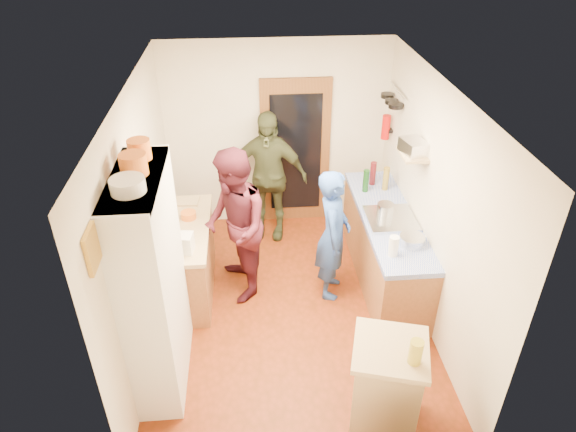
{
  "coord_description": "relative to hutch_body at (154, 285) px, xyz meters",
  "views": [
    {
      "loc": [
        -0.4,
        -4.46,
        4.08
      ],
      "look_at": [
        -0.01,
        0.15,
        1.17
      ],
      "focal_mm": 32.0,
      "sensor_mm": 36.0,
      "label": 1
    }
  ],
  "objects": [
    {
      "name": "bottle_b",
      "position": [
        2.48,
        2.07,
        -0.05
      ],
      "size": [
        0.1,
        0.1,
        0.31
      ],
      "primitive_type": "cylinder",
      "rotation": [
        0.0,
        0.0,
        -0.3
      ],
      "color": "#591419",
      "rests_on": "right_counter_top"
    },
    {
      "name": "orange_bowl",
      "position": [
        0.18,
        1.43,
        -0.16
      ],
      "size": [
        0.21,
        0.21,
        0.08
      ],
      "primitive_type": "cylinder",
      "rotation": [
        0.0,
        0.0,
        0.2
      ],
      "color": "orange",
      "rests_on": "left_counter_top"
    },
    {
      "name": "radio",
      "position": [
        2.67,
        1.25,
        0.69
      ],
      "size": [
        0.28,
        0.34,
        0.15
      ],
      "primitive_type": "cube",
      "rotation": [
        0.0,
        0.0,
        0.24
      ],
      "color": "silver",
      "rests_on": "wall_shelf"
    },
    {
      "name": "left_counter_base",
      "position": [
        0.1,
        1.25,
        -0.68
      ],
      "size": [
        0.6,
        1.4,
        0.85
      ],
      "primitive_type": "cube",
      "color": "#965B35",
      "rests_on": "ground"
    },
    {
      "name": "pan_hang_a",
      "position": [
        2.7,
        2.15,
        0.82
      ],
      "size": [
        0.18,
        0.18,
        0.05
      ],
      "primitive_type": "cylinder",
      "color": "black",
      "rests_on": "pan_rail"
    },
    {
      "name": "wall_shelf",
      "position": [
        2.67,
        1.25,
        0.6
      ],
      "size": [
        0.26,
        0.42,
        0.03
      ],
      "primitive_type": "cube",
      "color": "tan",
      "rests_on": "wall_right"
    },
    {
      "name": "person_left",
      "position": [
        0.73,
        1.22,
        -0.18
      ],
      "size": [
        0.86,
        1.01,
        1.84
      ],
      "primitive_type": "imported",
      "rotation": [
        0.0,
        0.0,
        -1.38
      ],
      "color": "#40131D",
      "rests_on": "ground"
    },
    {
      "name": "paper_towel",
      "position": [
        2.35,
        0.53,
        -0.09
      ],
      "size": [
        0.13,
        0.13,
        0.22
      ],
      "primitive_type": "cylinder",
      "rotation": [
        0.0,
        0.0,
        -0.33
      ],
      "color": "white",
      "rests_on": "right_counter_top"
    },
    {
      "name": "orange_pot_b",
      "position": [
        0.0,
        0.32,
        1.18
      ],
      "size": [
        0.19,
        0.19,
        0.17
      ],
      "primitive_type": "cylinder",
      "color": "orange",
      "rests_on": "hutch_top_shelf"
    },
    {
      "name": "hob",
      "position": [
        2.5,
        1.19,
        -0.18
      ],
      "size": [
        0.55,
        0.58,
        0.04
      ],
      "primitive_type": "cube",
      "color": "silver",
      "rests_on": "right_counter_top"
    },
    {
      "name": "ext_bracket",
      "position": [
        2.77,
        2.5,
        0.35
      ],
      "size": [
        0.06,
        0.1,
        0.04
      ],
      "primitive_type": "cube",
      "color": "black",
      "rests_on": "wall_right"
    },
    {
      "name": "pot_on_hob",
      "position": [
        2.45,
        1.28,
        -0.1
      ],
      "size": [
        0.19,
        0.19,
        0.13
      ],
      "primitive_type": "cylinder",
      "color": "silver",
      "rests_on": "hob"
    },
    {
      "name": "person_back",
      "position": [
        1.15,
        2.38,
        -0.19
      ],
      "size": [
        1.13,
        0.67,
        1.81
      ],
      "primitive_type": "imported",
      "rotation": [
        0.0,
        0.0,
        -0.23
      ],
      "color": "#343821",
      "rests_on": "ground"
    },
    {
      "name": "fire_extinguisher",
      "position": [
        2.71,
        2.5,
        0.4
      ],
      "size": [
        0.11,
        0.11,
        0.32
      ],
      "primitive_type": "cylinder",
      "color": "red",
      "rests_on": "wall_right"
    },
    {
      "name": "mixing_bowl",
      "position": [
        2.6,
        0.7,
        -0.15
      ],
      "size": [
        0.33,
        0.33,
        0.1
      ],
      "primitive_type": "cylinder",
      "rotation": [
        0.0,
        0.0,
        0.29
      ],
      "color": "silver",
      "rests_on": "right_counter_top"
    },
    {
      "name": "oil_jar",
      "position": [
        2.15,
        -0.91,
        -0.08
      ],
      "size": [
        0.14,
        0.14,
        0.22
      ],
      "primitive_type": "cylinder",
      "rotation": [
        0.0,
        0.0,
        -0.28
      ],
      "color": "#AD9E2D",
      "rests_on": "island_top"
    },
    {
      "name": "orange_pot_a",
      "position": [
        0.0,
        0.04,
        1.19
      ],
      "size": [
        0.22,
        0.22,
        0.17
      ],
      "primitive_type": "cylinder",
      "color": "orange",
      "rests_on": "hutch_top_shelf"
    },
    {
      "name": "ceiling",
      "position": [
        1.3,
        0.8,
        1.51
      ],
      "size": [
        3.0,
        4.0,
        0.02
      ],
      "primitive_type": "cube",
      "color": "silver",
      "rests_on": "ground"
    },
    {
      "name": "hutch_body",
      "position": [
        0.0,
        0.0,
        0.0
      ],
      "size": [
        0.4,
        1.2,
        2.2
      ],
      "primitive_type": "cube",
      "color": "silver",
      "rests_on": "ground"
    },
    {
      "name": "chopping_board",
      "position": [
        0.12,
        1.8,
        -0.19
      ],
      "size": [
        0.31,
        0.24,
        0.02
      ],
      "primitive_type": "cube",
      "rotation": [
        0.0,
        0.0,
        -0.07
      ],
      "color": "tan",
      "rests_on": "left_counter_top"
    },
    {
      "name": "wall_right",
      "position": [
        2.81,
        0.8,
        0.2
      ],
      "size": [
        0.02,
        4.0,
        2.6
      ],
      "primitive_type": "cube",
      "color": "beige",
      "rests_on": "ground"
    },
    {
      "name": "kettle",
      "position": [
        0.05,
        1.07,
        -0.12
      ],
      "size": [
        0.18,
        0.18,
        0.17
      ],
      "primitive_type": "cylinder",
      "rotation": [
        0.0,
        0.0,
        -0.22
      ],
      "color": "white",
      "rests_on": "left_counter_top"
    },
    {
      "name": "bottle_c",
      "position": [
        2.61,
        1.92,
        -0.05
      ],
      "size": [
        0.1,
        0.1,
        0.31
      ],
      "primitive_type": "cylinder",
      "rotation": [
        0.0,
        0.0,
        -0.29
      ],
      "color": "olive",
      "rests_on": "right_counter_top"
    },
    {
      "name": "picture_frame",
      "position": [
        -0.18,
        -0.75,
        0.95
      ],
      "size": [
        0.03,
        0.25,
        0.3
      ],
      "primitive_type": "cube",
      "color": "gold",
      "rests_on": "wall_left"
    },
    {
      "name": "bottle_a",
      "position": [
        2.35,
        1.89,
        -0.05
      ],
      "size": [
        0.09,
        0.09,
        0.29
      ],
      "primitive_type": "cylinder",
      "rotation": [
        0.0,
        0.0,
        0.25
      ],
      "color": "#143F14",
      "rests_on": "right_counter_top"
    },
    {
      "name": "plate_stack",
      "position": [
        0.0,
        -0.24,
        1.16
      ],
      "size": [
        0.26,
        0.26,
        0.11
      ],
      "primitive_type": "cylinder",
      "color": "white",
      "rests_on": "hutch_top_shelf"
    },
    {
      "name": "toaster",
      "position": [
        0.15,
        0.79,
        -0.1
      ],
      "size": [
        0.29,
        0.22,
        0.2
      ],
      "primitive_type": "cube",
      "rotation": [
        0.0,
        0.0,
        -0.15
      ],
      "color": "white",
      "rests_on": "left_counter_top"
    },
    {
      "name": "right_counter_top",
      "position": [
        2.5,
        1.3,
        -0.23
      ],
      "size": [
        0.62,
        2.22,
        0.06
      ],
      "primitive_type": "cube",
      "color": "#1B36B1",
      "rests_on": "right_counter_base"
    },
    {
      "name": "pan_hang_b",
      "position": [
        2.7,
        2.35,
        0.8
      ],
      "size": [
        0.16,
        0.16,
        0.05
      ],
      "primitive_type": "cylinder",
      "color": "black",
      "rests_on": "pan_rail"
    },
    {
      "name": "wall_back",
      "position": [
        1.3,
        2.81,
        0.2
      ],
      "size": [
        3.0,
        0.02,
        2.6
      ],
      "primitive_type": "cube",
      "color": "beige",
      "rests_on": "ground"
    },
    {
      "name": "wall_front",
      "position": [
        1.3,
        -1.21,
        0.2
      ],
      "size": [
        3.0,
        0.02,
        2.6
      ],
      "primitive_type": "cube",
      "color": "beige",
      "rests_on": "ground"
    },
    {
      "name": "left_counter_top",
      "position": [
        0.1,
        1.25,
        -0.23
      ],
      "size": [
        0.64,
        1.44,
        0.05
      ],
      "primitive_type": "cube",
      "color": "tan",
      "rests_on": "left_counter_base"
    },
    {
      "name": "island_top",
      "position": [
        2.01,
        -0.74,
        -0.22
      ],
      "size": [
        0.77,
        0.77,
        0.05
      ],
      "primitive_type": "cube",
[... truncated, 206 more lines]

